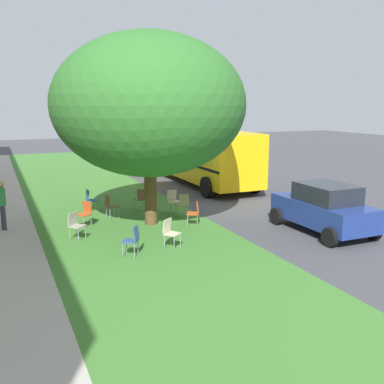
# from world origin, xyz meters

# --- Properties ---
(ground) EXTENTS (80.00, 80.00, 0.00)m
(ground) POSITION_xyz_m (0.00, 0.00, 0.00)
(ground) COLOR #424247
(grass_verge) EXTENTS (48.00, 6.00, 0.01)m
(grass_verge) POSITION_xyz_m (0.00, 3.20, 0.00)
(grass_verge) COLOR #3D752D
(grass_verge) RESTS_ON ground
(street_tree) EXTENTS (6.60, 6.60, 6.63)m
(street_tree) POSITION_xyz_m (-1.14, 2.34, 4.18)
(street_tree) COLOR brown
(street_tree) RESTS_ON ground
(chair_0) EXTENTS (0.59, 0.59, 0.88)m
(chair_0) POSITION_xyz_m (-1.94, 5.13, 0.52)
(chair_0) COLOR #ADA393
(chair_0) RESTS_ON ground
(chair_1) EXTENTS (0.57, 0.58, 0.88)m
(chair_1) POSITION_xyz_m (-0.53, 4.56, 0.52)
(chair_1) COLOR #C64C1E
(chair_1) RESTS_ON ground
(chair_2) EXTENTS (0.57, 0.58, 0.88)m
(chair_2) POSITION_xyz_m (-4.19, 3.92, 0.52)
(chair_2) COLOR #335184
(chair_2) RESTS_ON ground
(chair_3) EXTENTS (0.45, 0.45, 0.88)m
(chair_3) POSITION_xyz_m (1.01, 2.03, 0.52)
(chair_3) COLOR brown
(chair_3) RESTS_ON ground
(chair_4) EXTENTS (0.45, 0.44, 0.88)m
(chair_4) POSITION_xyz_m (-0.63, 0.90, 0.52)
(chair_4) COLOR olive
(chair_4) RESTS_ON ground
(chair_5) EXTENTS (0.43, 0.44, 0.88)m
(chair_5) POSITION_xyz_m (1.62, 3.95, 0.52)
(chair_5) COLOR #335184
(chair_5) RESTS_ON ground
(chair_6) EXTENTS (0.58, 0.58, 0.88)m
(chair_6) POSITION_xyz_m (-3.93, 2.69, 0.52)
(chair_6) COLOR beige
(chair_6) RESTS_ON ground
(chair_7) EXTENTS (0.55, 0.56, 0.88)m
(chair_7) POSITION_xyz_m (-1.99, 1.01, 0.52)
(chair_7) COLOR #C64C1E
(chair_7) RESTS_ON ground
(chair_8) EXTENTS (0.44, 0.44, 0.88)m
(chair_8) POSITION_xyz_m (0.15, 1.00, 0.52)
(chair_8) COLOR beige
(chair_8) RESTS_ON ground
(chair_9) EXTENTS (0.48, 0.48, 0.88)m
(chair_9) POSITION_xyz_m (0.23, 3.48, 0.52)
(chair_9) COLOR brown
(chair_9) RESTS_ON ground
(parked_car) EXTENTS (3.70, 1.92, 1.65)m
(parked_car) POSITION_xyz_m (-4.45, -2.58, 0.84)
(parked_car) COLOR navy
(parked_car) RESTS_ON ground
(school_bus) EXTENTS (10.40, 2.80, 2.88)m
(school_bus) POSITION_xyz_m (6.14, -2.71, 1.76)
(school_bus) COLOR yellow
(school_bus) RESTS_ON ground
(pedestrian_1) EXTENTS (0.38, 0.25, 1.69)m
(pedestrian_1) POSITION_xyz_m (0.21, 7.19, 0.93)
(pedestrian_1) COLOR #3F3851
(pedestrian_1) RESTS_ON ground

